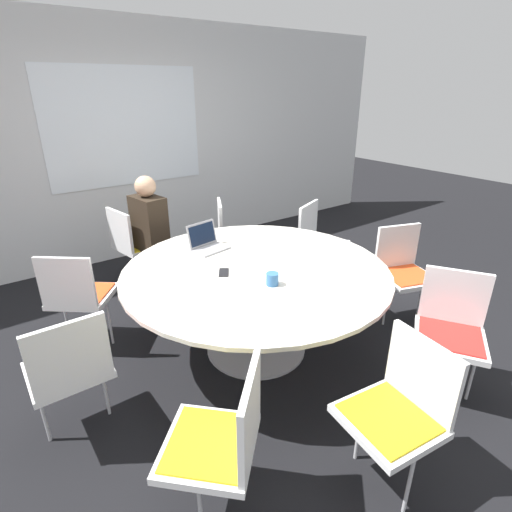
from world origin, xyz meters
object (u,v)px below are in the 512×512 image
cell_phone (224,272)px  chair_4 (400,405)px  laptop (207,242)px  chair_0 (133,241)px  coffee_cup (272,279)px  chair_3 (223,436)px  chair_7 (318,237)px  chair_5 (451,325)px  chair_1 (78,292)px  chair_6 (403,267)px  person_0 (151,226)px  chair_8 (232,233)px  chair_2 (69,366)px

cell_phone → chair_4: bearing=-85.0°
laptop → chair_0: bearing=93.5°
chair_4 → coffee_cup: size_ratio=9.86×
laptop → chair_3: bearing=-128.0°
chair_7 → laptop: size_ratio=2.69×
chair_4 → chair_5: (0.91, 0.24, 0.00)m
chair_1 → chair_6: bearing=12.9°
laptop → person_0: bearing=89.0°
chair_8 → cell_phone: (-0.83, -1.18, 0.21)m
chair_8 → person_0: size_ratio=0.71×
chair_4 → person_0: (-0.13, 2.80, 0.19)m
chair_5 → chair_4: bearing=73.0°
person_0 → chair_1: bearing=-65.8°
chair_2 → chair_5: same height
cell_phone → chair_3: bearing=-122.4°
chair_0 → chair_4: (0.26, -3.02, 0.00)m
chair_4 → coffee_cup: 1.12m
chair_5 → chair_7: 1.79m
coffee_cup → chair_3: bearing=-139.6°
chair_6 → chair_8: (-0.74, 1.64, 0.00)m
chair_6 → chair_7: (-0.08, 0.98, 0.00)m
cell_phone → chair_5: bearing=-49.5°
chair_7 → coffee_cup: chair_7 is taller
chair_2 → cell_phone: 1.17m
chair_1 → chair_4: same height
chair_6 → person_0: person_0 is taller
person_0 → chair_0: bearing=-160.9°
chair_0 → chair_8: (0.96, -0.39, 0.00)m
chair_3 → chair_4: (0.82, -0.36, 0.00)m
chair_1 → chair_3: bearing=-45.2°
person_0 → chair_8: bearing=68.1°
chair_6 → laptop: size_ratio=2.69×
chair_5 → chair_7: size_ratio=1.00×
coffee_cup → chair_0: bearing=98.9°
chair_2 → chair_8: same height
chair_2 → cell_phone: chair_2 is taller
chair_6 → chair_8: size_ratio=1.00×
chair_6 → chair_2: bearing=12.5°
chair_6 → chair_3: bearing=34.7°
chair_3 → chair_7: bearing=-8.3°
chair_3 → chair_8: bearing=11.3°
chair_2 → cell_phone: bearing=7.1°
chair_8 → laptop: (-0.70, -0.69, 0.26)m
chair_1 → chair_7: bearing=33.7°
chair_2 → chair_8: 2.38m
person_0 → laptop: 0.87m
chair_4 → laptop: (0.01, 1.94, 0.26)m
chair_5 → laptop: laptop is taller
chair_0 → chair_3: size_ratio=1.00×
chair_3 → coffee_cup: (0.87, 0.74, 0.25)m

